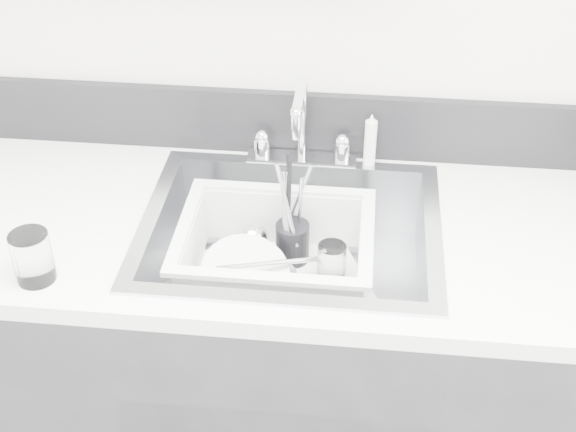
# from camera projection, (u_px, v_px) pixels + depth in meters

# --- Properties ---
(room_shell) EXTENTS (3.50, 3.00, 2.60)m
(room_shell) POSITION_uv_depth(u_px,v_px,m) (183.00, 48.00, 0.62)
(room_shell) COLOR silver
(room_shell) RESTS_ON ground
(counter_run) EXTENTS (3.20, 0.62, 0.92)m
(counter_run) POSITION_uv_depth(u_px,v_px,m) (290.00, 374.00, 1.98)
(counter_run) COLOR #28282C
(counter_run) RESTS_ON ground
(backsplash) EXTENTS (3.20, 0.02, 0.16)m
(backsplash) POSITION_uv_depth(u_px,v_px,m) (304.00, 124.00, 1.91)
(backsplash) COLOR black
(backsplash) RESTS_ON counter_run
(sink) EXTENTS (0.64, 0.52, 0.20)m
(sink) POSITION_uv_depth(u_px,v_px,m) (290.00, 258.00, 1.77)
(sink) COLOR silver
(sink) RESTS_ON counter_run
(faucet) EXTENTS (0.26, 0.18, 0.23)m
(faucet) POSITION_uv_depth(u_px,v_px,m) (301.00, 142.00, 1.88)
(faucet) COLOR silver
(faucet) RESTS_ON counter_run
(side_sprayer) EXTENTS (0.03, 0.03, 0.14)m
(side_sprayer) POSITION_uv_depth(u_px,v_px,m) (370.00, 140.00, 1.86)
(side_sprayer) COLOR white
(side_sprayer) RESTS_ON counter_run
(wash_tub) EXTENTS (0.52, 0.48, 0.16)m
(wash_tub) POSITION_uv_depth(u_px,v_px,m) (276.00, 258.00, 1.76)
(wash_tub) COLOR white
(wash_tub) RESTS_ON sink
(plate_stack) EXTENTS (0.24, 0.23, 0.09)m
(plate_stack) POSITION_uv_depth(u_px,v_px,m) (250.00, 282.00, 1.76)
(plate_stack) COLOR white
(plate_stack) RESTS_ON wash_tub
(utensil_cup) EXTENTS (0.08, 0.08, 0.26)m
(utensil_cup) POSITION_uv_depth(u_px,v_px,m) (292.00, 239.00, 1.83)
(utensil_cup) COLOR black
(utensil_cup) RESTS_ON wash_tub
(ladle) EXTENTS (0.23, 0.29, 0.08)m
(ladle) POSITION_uv_depth(u_px,v_px,m) (264.00, 262.00, 1.79)
(ladle) COLOR silver
(ladle) RESTS_ON wash_tub
(tumbler_in_tub) EXTENTS (0.08, 0.08, 0.09)m
(tumbler_in_tub) POSITION_uv_depth(u_px,v_px,m) (332.00, 262.00, 1.78)
(tumbler_in_tub) COLOR white
(tumbler_in_tub) RESTS_ON wash_tub
(tumbler_counter) EXTENTS (0.08, 0.08, 0.11)m
(tumbler_counter) POSITION_uv_depth(u_px,v_px,m) (33.00, 257.00, 1.54)
(tumbler_counter) COLOR white
(tumbler_counter) RESTS_ON counter_run
(bowl_small) EXTENTS (0.11, 0.11, 0.03)m
(bowl_small) POSITION_uv_depth(u_px,v_px,m) (322.00, 305.00, 1.71)
(bowl_small) COLOR white
(bowl_small) RESTS_ON wash_tub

